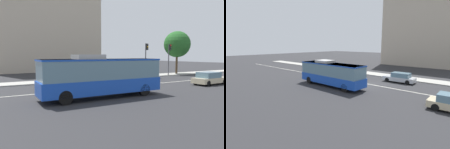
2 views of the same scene
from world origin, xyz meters
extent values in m
plane|color=#28282B|center=(0.00, 0.00, 0.00)|extent=(160.00, 160.00, 0.00)
cube|color=#9E9B93|center=(0.00, 7.59, 0.07)|extent=(80.00, 3.01, 0.14)
cube|color=silver|center=(0.00, 0.00, 0.01)|extent=(76.00, 0.16, 0.01)
cube|color=#1947B7|center=(-3.55, -4.24, 0.98)|extent=(10.05, 2.70, 1.10)
cube|color=slate|center=(-3.55, -4.24, 2.31)|extent=(9.85, 2.62, 1.58)
cube|color=#1947B7|center=(-3.55, -4.24, 3.04)|extent=(9.95, 2.67, 0.12)
cube|color=#B2B2B2|center=(-4.75, -4.21, 3.28)|extent=(2.24, 1.84, 0.36)
cylinder|color=black|center=(-0.13, -3.21, 0.50)|extent=(1.01, 0.32, 1.00)
cylinder|color=black|center=(-0.17, -5.41, 0.50)|extent=(1.01, 0.32, 1.00)
cylinder|color=black|center=(-6.93, -3.07, 0.50)|extent=(1.01, 0.32, 1.00)
cylinder|color=black|center=(-6.97, -5.27, 0.50)|extent=(1.01, 0.32, 1.00)
cube|color=#C6B793|center=(10.81, -3.82, 0.52)|extent=(4.54, 1.92, 0.60)
cube|color=slate|center=(10.56, -3.83, 1.14)|extent=(2.56, 1.72, 0.64)
cylinder|color=black|center=(12.29, -2.98, 0.32)|extent=(0.65, 0.24, 0.64)
cylinder|color=black|center=(12.33, -4.58, 0.32)|extent=(0.65, 0.24, 0.64)
cylinder|color=black|center=(9.29, -3.06, 0.32)|extent=(0.65, 0.24, 0.64)
cylinder|color=black|center=(9.33, -4.66, 0.32)|extent=(0.65, 0.24, 0.64)
cube|color=#B7BABF|center=(2.50, 4.15, 0.52)|extent=(4.56, 1.95, 0.60)
cube|color=slate|center=(2.75, 4.16, 1.14)|extent=(2.57, 1.74, 0.64)
cylinder|color=black|center=(1.03, 3.30, 0.32)|extent=(0.65, 0.24, 0.64)
cylinder|color=black|center=(0.97, 4.90, 0.32)|extent=(0.65, 0.24, 0.64)
cylinder|color=black|center=(4.02, 3.40, 0.32)|extent=(0.65, 0.24, 0.64)
cylinder|color=black|center=(3.97, 5.00, 0.32)|extent=(0.65, 0.24, 0.64)
cylinder|color=#47474C|center=(14.45, 6.38, 2.60)|extent=(0.16, 0.16, 5.20)
cube|color=black|center=(14.43, 6.10, 4.65)|extent=(0.34, 0.30, 0.96)
sphere|color=red|center=(14.42, 5.95, 4.97)|extent=(0.22, 0.22, 0.22)
sphere|color=#2D2D2D|center=(14.42, 5.95, 4.65)|extent=(0.22, 0.22, 0.22)
sphere|color=#2D2D2D|center=(14.42, 5.95, 4.33)|extent=(0.22, 0.22, 0.22)
cylinder|color=#47474C|center=(9.59, 6.35, 2.60)|extent=(0.16, 0.16, 5.20)
cube|color=black|center=(9.59, 6.07, 4.65)|extent=(0.32, 0.28, 0.96)
sphere|color=#2D2D2D|center=(9.58, 5.92, 4.97)|extent=(0.22, 0.22, 0.22)
sphere|color=#F9A514|center=(9.58, 5.92, 4.65)|extent=(0.22, 0.22, 0.22)
sphere|color=#2D2D2D|center=(9.58, 5.92, 4.33)|extent=(0.22, 0.22, 0.22)
cylinder|color=#4C3823|center=(17.71, 7.65, 1.80)|extent=(0.36, 0.36, 3.59)
sphere|color=#235B23|center=(17.71, 7.65, 5.31)|extent=(4.58, 4.58, 4.58)
cube|color=#B7A893|center=(0.03, 30.21, 11.90)|extent=(21.85, 13.86, 23.80)
cube|color=slate|center=(10.91, 30.34, 2.11)|extent=(0.23, 12.24, 1.50)
cube|color=slate|center=(10.91, 30.34, 5.51)|extent=(0.23, 12.24, 1.50)
cube|color=slate|center=(10.91, 30.34, 8.91)|extent=(0.23, 12.24, 1.50)
cube|color=slate|center=(10.91, 30.34, 12.31)|extent=(0.23, 12.24, 1.50)
cube|color=slate|center=(10.91, 30.34, 15.71)|extent=(0.23, 12.24, 1.50)
camera|label=1|loc=(-11.60, -19.43, 3.43)|focal=34.52mm
camera|label=2|loc=(12.41, -20.67, 5.71)|focal=27.43mm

